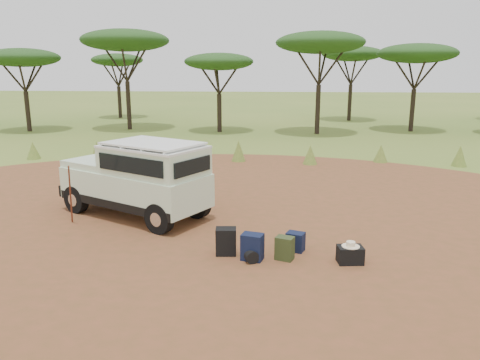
# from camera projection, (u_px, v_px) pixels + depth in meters

# --- Properties ---
(ground) EXTENTS (140.00, 140.00, 0.00)m
(ground) POSITION_uv_depth(u_px,v_px,m) (208.00, 230.00, 11.44)
(ground) COLOR #557429
(ground) RESTS_ON ground
(dirt_clearing) EXTENTS (23.00, 23.00, 0.01)m
(dirt_clearing) POSITION_uv_depth(u_px,v_px,m) (208.00, 230.00, 11.44)
(dirt_clearing) COLOR brown
(dirt_clearing) RESTS_ON ground
(grass_fringe) EXTENTS (36.60, 1.60, 0.90)m
(grass_fringe) POSITION_uv_depth(u_px,v_px,m) (241.00, 153.00, 19.74)
(grass_fringe) COLOR #557429
(grass_fringe) RESTS_ON ground
(acacia_treeline) EXTENTS (46.70, 13.20, 6.26)m
(acacia_treeline) POSITION_uv_depth(u_px,v_px,m) (265.00, 52.00, 29.45)
(acacia_treeline) COLOR #2D2119
(acacia_treeline) RESTS_ON ground
(safari_vehicle) EXTENTS (4.45, 3.45, 2.05)m
(safari_vehicle) POSITION_uv_depth(u_px,v_px,m) (138.00, 180.00, 12.34)
(safari_vehicle) COLOR silver
(safari_vehicle) RESTS_ON ground
(walking_staff) EXTENTS (0.28, 0.49, 1.59)m
(walking_staff) POSITION_uv_depth(u_px,v_px,m) (70.00, 195.00, 11.64)
(walking_staff) COLOR brown
(walking_staff) RESTS_ON ground
(backpack_black) EXTENTS (0.45, 0.35, 0.59)m
(backpack_black) POSITION_uv_depth(u_px,v_px,m) (226.00, 241.00, 9.90)
(backpack_black) COLOR black
(backpack_black) RESTS_ON ground
(backpack_navy) EXTENTS (0.49, 0.41, 0.56)m
(backpack_navy) POSITION_uv_depth(u_px,v_px,m) (252.00, 247.00, 9.62)
(backpack_navy) COLOR #101A33
(backpack_navy) RESTS_ON ground
(backpack_olive) EXTENTS (0.43, 0.37, 0.50)m
(backpack_olive) POSITION_uv_depth(u_px,v_px,m) (285.00, 248.00, 9.64)
(backpack_olive) COLOR #2F3D1C
(backpack_olive) RESTS_ON ground
(duffel_navy) EXTENTS (0.45, 0.39, 0.42)m
(duffel_navy) POSITION_uv_depth(u_px,v_px,m) (295.00, 242.00, 10.11)
(duffel_navy) COLOR #101A33
(duffel_navy) RESTS_ON ground
(hard_case) EXTENTS (0.55, 0.42, 0.36)m
(hard_case) POSITION_uv_depth(u_px,v_px,m) (350.00, 255.00, 9.49)
(hard_case) COLOR black
(hard_case) RESTS_ON ground
(stuff_sack) EXTENTS (0.35, 0.35, 0.27)m
(stuff_sack) POSITION_uv_depth(u_px,v_px,m) (251.00, 256.00, 9.54)
(stuff_sack) COLOR black
(stuff_sack) RESTS_ON ground
(safari_hat) EXTENTS (0.36, 0.36, 0.11)m
(safari_hat) POSITION_uv_depth(u_px,v_px,m) (351.00, 245.00, 9.44)
(safari_hat) COLOR beige
(safari_hat) RESTS_ON hard_case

